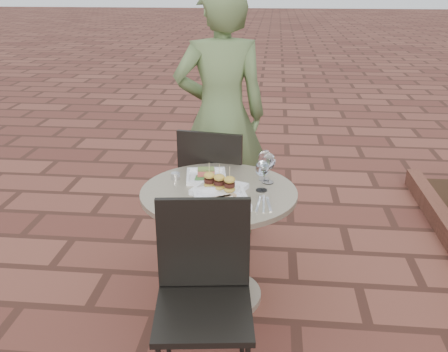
# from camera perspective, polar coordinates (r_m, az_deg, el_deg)

# --- Properties ---
(ground) EXTENTS (60.00, 60.00, 0.00)m
(ground) POSITION_cam_1_polar(r_m,az_deg,el_deg) (3.39, 0.78, -11.62)
(ground) COLOR brown
(ground) RESTS_ON ground
(cafe_table) EXTENTS (0.90, 0.90, 0.73)m
(cafe_table) POSITION_cam_1_polar(r_m,az_deg,el_deg) (2.97, -0.58, -6.01)
(cafe_table) COLOR gray
(cafe_table) RESTS_ON ground
(chair_far) EXTENTS (0.50, 0.50, 0.93)m
(chair_far) POSITION_cam_1_polar(r_m,az_deg,el_deg) (3.46, -1.14, -0.55)
(chair_far) COLOR black
(chair_far) RESTS_ON ground
(chair_near) EXTENTS (0.49, 0.49, 0.93)m
(chair_near) POSITION_cam_1_polar(r_m,az_deg,el_deg) (2.37, -2.34, -12.06)
(chair_near) COLOR black
(chair_near) RESTS_ON ground
(diner) EXTENTS (0.75, 0.58, 1.85)m
(diner) POSITION_cam_1_polar(r_m,az_deg,el_deg) (3.64, -0.35, 6.79)
(diner) COLOR #526839
(diner) RESTS_ON ground
(plate_salmon) EXTENTS (0.27, 0.27, 0.07)m
(plate_salmon) POSITION_cam_1_polar(r_m,az_deg,el_deg) (3.02, -2.05, 0.04)
(plate_salmon) COLOR white
(plate_salmon) RESTS_ON cafe_table
(plate_sliders) EXTENTS (0.33, 0.33, 0.16)m
(plate_sliders) POSITION_cam_1_polar(r_m,az_deg,el_deg) (2.83, -0.54, -1.12)
(plate_sliders) COLOR white
(plate_sliders) RESTS_ON cafe_table
(plate_tuna) EXTENTS (0.35, 0.35, 0.03)m
(plate_tuna) POSITION_cam_1_polar(r_m,az_deg,el_deg) (2.70, -0.36, -2.68)
(plate_tuna) COLOR white
(plate_tuna) RESTS_ON cafe_table
(wine_glass_right) EXTENTS (0.08, 0.08, 0.18)m
(wine_glass_right) POSITION_cam_1_polar(r_m,az_deg,el_deg) (2.82, 4.39, 0.76)
(wine_glass_right) COLOR white
(wine_glass_right) RESTS_ON cafe_table
(wine_glass_mid) EXTENTS (0.08, 0.08, 0.19)m
(wine_glass_mid) POSITION_cam_1_polar(r_m,az_deg,el_deg) (2.97, 4.70, 1.93)
(wine_glass_mid) COLOR white
(wine_glass_mid) RESTS_ON cafe_table
(wine_glass_far) EXTENTS (0.08, 0.08, 0.18)m
(wine_glass_far) POSITION_cam_1_polar(r_m,az_deg,el_deg) (2.93, 5.14, 1.61)
(wine_glass_far) COLOR white
(wine_glass_far) RESTS_ON cafe_table
(steel_ramekin) EXTENTS (0.06, 0.06, 0.04)m
(steel_ramekin) POSITION_cam_1_polar(r_m,az_deg,el_deg) (3.02, -5.57, -0.00)
(steel_ramekin) COLOR silver
(steel_ramekin) RESTS_ON cafe_table
(cutlery_set) EXTENTS (0.11, 0.23, 0.00)m
(cutlery_set) POSITION_cam_1_polar(r_m,az_deg,el_deg) (2.70, 4.55, -3.18)
(cutlery_set) COLOR silver
(cutlery_set) RESTS_ON cafe_table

